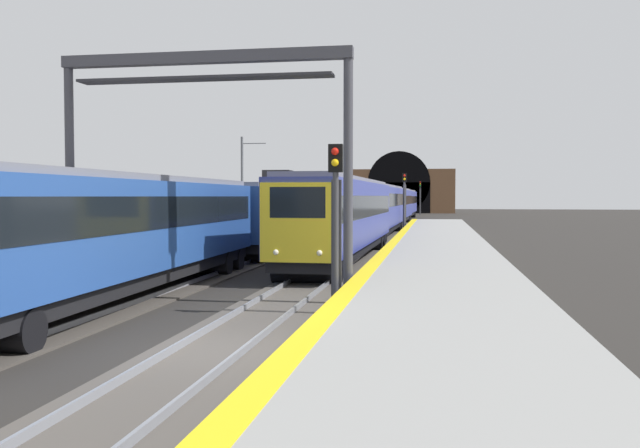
% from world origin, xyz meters
% --- Properties ---
extents(ground_plane, '(320.00, 320.00, 0.00)m').
position_xyz_m(ground_plane, '(0.00, 0.00, 0.00)').
color(ground_plane, '#282623').
extents(platform_right, '(112.00, 4.90, 0.92)m').
position_xyz_m(platform_right, '(0.00, -4.62, 0.46)').
color(platform_right, gray).
rests_on(platform_right, ground_plane).
extents(platform_right_edge_strip, '(112.00, 0.50, 0.01)m').
position_xyz_m(platform_right_edge_strip, '(0.00, -2.42, 0.92)').
color(platform_right_edge_strip, yellow).
rests_on(platform_right_edge_strip, platform_right).
extents(track_main_line, '(160.00, 2.64, 0.21)m').
position_xyz_m(track_main_line, '(0.00, 0.00, 0.04)').
color(track_main_line, '#4C4742').
rests_on(track_main_line, ground_plane).
extents(train_main_approaching, '(84.09, 3.15, 4.10)m').
position_xyz_m(train_main_approaching, '(51.63, 0.00, 2.34)').
color(train_main_approaching, navy).
rests_on(train_main_approaching, ground_plane).
extents(train_adjacent_platform, '(61.14, 3.11, 4.78)m').
position_xyz_m(train_adjacent_platform, '(26.79, 4.89, 2.24)').
color(train_adjacent_platform, '#264C99').
rests_on(train_adjacent_platform, ground_plane).
extents(railway_signal_near, '(0.39, 0.38, 4.61)m').
position_xyz_m(railway_signal_near, '(4.79, -1.87, 2.73)').
color(railway_signal_near, '#38383D').
rests_on(railway_signal_near, ground_plane).
extents(railway_signal_mid, '(0.39, 0.38, 5.18)m').
position_xyz_m(railway_signal_mid, '(45.14, -1.87, 3.03)').
color(railway_signal_mid, '#4C4C54').
rests_on(railway_signal_mid, ground_plane).
extents(railway_signal_far, '(0.39, 0.38, 5.79)m').
position_xyz_m(railway_signal_far, '(103.64, -1.87, 3.48)').
color(railway_signal_far, '#38383D').
rests_on(railway_signal_far, ground_plane).
extents(overhead_signal_gantry, '(0.70, 9.11, 7.58)m').
position_xyz_m(overhead_signal_gantry, '(6.59, 2.45, 5.73)').
color(overhead_signal_gantry, '#3F3F47').
rests_on(overhead_signal_gantry, ground_plane).
extents(tunnel_portal, '(2.91, 21.04, 11.78)m').
position_xyz_m(tunnel_portal, '(117.94, 2.45, 4.21)').
color(tunnel_portal, brown).
rests_on(tunnel_portal, ground_plane).
extents(catenary_mast_near, '(0.22, 2.26, 8.46)m').
position_xyz_m(catenary_mast_near, '(44.92, 12.33, 4.35)').
color(catenary_mast_near, '#595B60').
rests_on(catenary_mast_near, ground_plane).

